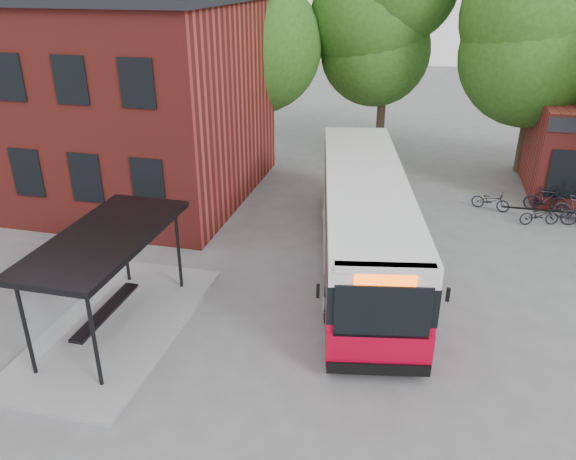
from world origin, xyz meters
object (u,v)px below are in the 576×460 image
(bus_shelter, at_px, (111,283))
(bicycle_1, at_px, (546,199))
(bicycle_0, at_px, (491,201))
(city_bus, at_px, (364,221))
(bicycle_2, at_px, (540,215))

(bus_shelter, relative_size, bicycle_1, 4.13)
(bus_shelter, height_order, bicycle_0, bus_shelter)
(bus_shelter, relative_size, city_bus, 0.57)
(bicycle_0, bearing_deg, bicycle_1, -60.03)
(bus_shelter, bearing_deg, city_bus, 41.65)
(bus_shelter, xyz_separation_m, bicycle_1, (12.94, 11.88, -0.94))
(bicycle_0, distance_m, bicycle_1, 2.23)
(city_bus, height_order, bicycle_0, city_bus)
(bus_shelter, distance_m, bicycle_1, 17.58)
(bicycle_0, bearing_deg, bus_shelter, 155.26)
(city_bus, relative_size, bicycle_1, 7.29)
(bus_shelter, distance_m, bicycle_0, 15.73)
(bicycle_0, distance_m, bicycle_2, 2.08)
(bus_shelter, height_order, bicycle_2, bus_shelter)
(bicycle_1, bearing_deg, city_bus, 135.49)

